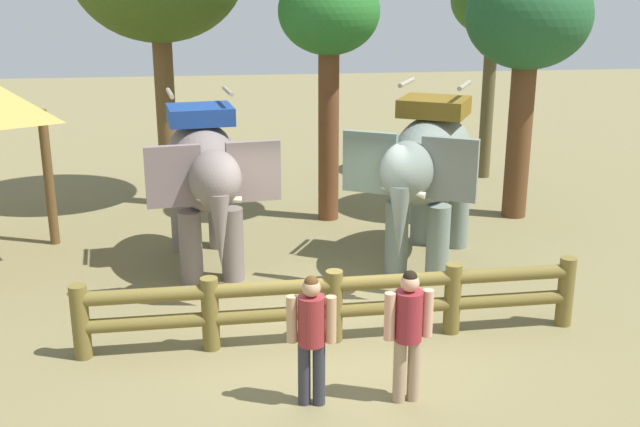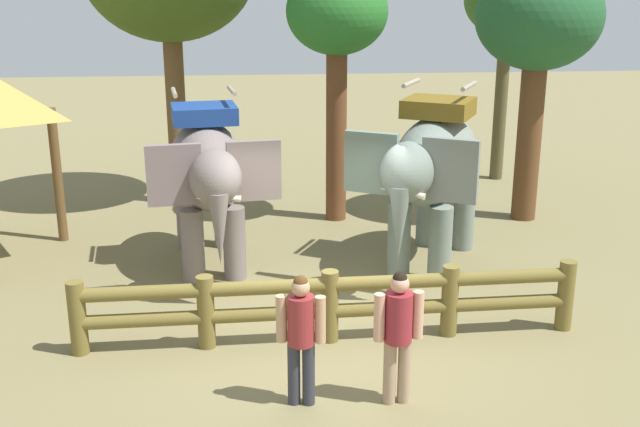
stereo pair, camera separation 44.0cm
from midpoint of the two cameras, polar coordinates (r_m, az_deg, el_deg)
ground_plane at (r=11.38m, az=1.72°, el=-8.75°), size 60.00×60.00×0.00m
log_fence at (r=10.91m, az=1.90°, el=-6.44°), size 7.13×0.41×1.05m
elephant_near_left at (r=13.37m, az=-7.31°, el=3.09°), size 2.07×3.68×3.11m
elephant_center at (r=13.51m, az=9.17°, el=3.42°), size 3.01×3.77×3.22m
tourist_woman_in_black at (r=9.32m, az=7.14°, el=-8.37°), size 0.60×0.35×1.69m
tourist_man_in_blue at (r=9.23m, az=-0.03°, el=-8.64°), size 0.58×0.37×1.66m
tree_far_left at (r=15.76m, az=2.08°, el=13.86°), size 2.02×2.02×5.13m
tree_far_right at (r=19.67m, az=14.26°, el=14.67°), size 2.07×2.07×5.28m
tree_deep_back at (r=16.42m, az=16.50°, el=13.21°), size 2.51×2.51×5.24m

